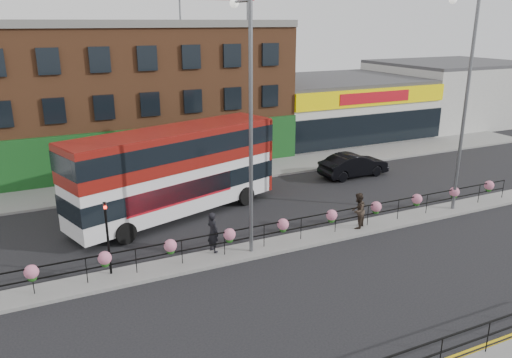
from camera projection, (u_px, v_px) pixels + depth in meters
name	position (u px, v px, depth m)	size (l,w,h in m)	color
ground	(283.00, 245.00, 24.01)	(120.00, 120.00, 0.00)	black
north_pavement	(200.00, 177.00, 34.32)	(60.00, 4.00, 0.15)	gray
median	(283.00, 244.00, 23.98)	(60.00, 1.60, 0.15)	gray
brick_building	(114.00, 92.00, 38.02)	(25.00, 12.21, 10.30)	brown
supermarket	(333.00, 106.00, 46.87)	(15.00, 12.25, 5.30)	silver
warehouse_east	(449.00, 92.00, 52.82)	(14.50, 12.00, 6.30)	#B6B6B0
median_railing	(283.00, 225.00, 23.69)	(30.04, 0.56, 1.23)	black
double_decker_bus	(175.00, 163.00, 26.84)	(12.35, 6.39, 4.89)	silver
car	(354.00, 165.00, 34.46)	(4.99, 1.90, 1.62)	black
pedestrian_a	(213.00, 232.00, 22.78)	(0.62, 0.80, 1.93)	black
pedestrian_b	(358.00, 211.00, 25.42)	(1.15, 1.10, 1.87)	#2E241C
lamp_column_west	(248.00, 109.00, 21.37)	(0.40, 1.95, 11.09)	slate
lamp_column_east	(463.00, 88.00, 26.54)	(0.41, 2.01, 11.43)	slate
traffic_light_median	(106.00, 223.00, 20.34)	(0.15, 0.28, 3.65)	black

